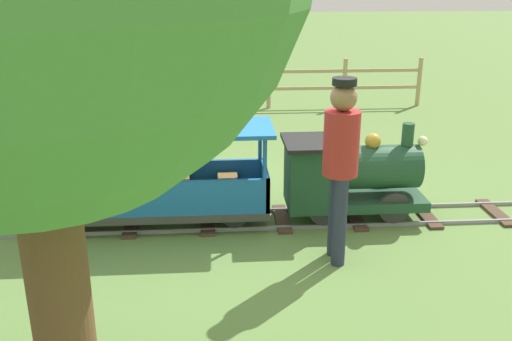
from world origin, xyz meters
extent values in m
plane|color=#608442|center=(0.00, 0.00, 0.00)|extent=(60.00, 60.00, 0.00)
cube|color=gray|center=(-0.22, 0.06, 0.02)|extent=(0.03, 6.05, 0.04)
cube|color=gray|center=(0.22, 0.06, 0.02)|extent=(0.03, 6.05, 0.04)
cube|color=#4C3828|center=(0.00, -1.83, 0.01)|extent=(0.68, 0.14, 0.03)
cube|color=#4C3828|center=(0.00, -1.07, 0.01)|extent=(0.68, 0.14, 0.03)
cube|color=#4C3828|center=(0.00, -0.31, 0.01)|extent=(0.68, 0.14, 0.03)
cube|color=#4C3828|center=(0.00, 0.44, 0.01)|extent=(0.68, 0.14, 0.03)
cube|color=#4C3828|center=(0.00, 1.20, 0.01)|extent=(0.68, 0.14, 0.03)
cube|color=#4C3828|center=(0.00, 1.96, 0.01)|extent=(0.68, 0.14, 0.03)
cube|color=#4C3828|center=(0.00, 2.71, 0.01)|extent=(0.68, 0.14, 0.03)
cube|color=#1E472D|center=(0.00, 1.19, 0.21)|extent=(0.56, 1.40, 0.10)
cylinder|color=#1E472D|center=(0.00, 1.39, 0.56)|extent=(0.44, 0.85, 0.44)
cylinder|color=#B7932D|center=(0.00, 1.81, 0.56)|extent=(0.37, 0.02, 0.37)
cylinder|color=#1E472D|center=(0.00, 1.69, 0.89)|extent=(0.12, 0.12, 0.22)
sphere|color=#B7932D|center=(0.00, 1.34, 0.83)|extent=(0.16, 0.16, 0.16)
cube|color=#1E472D|center=(0.00, 0.71, 0.54)|extent=(0.56, 0.45, 0.55)
cube|color=black|center=(0.00, 0.71, 0.83)|extent=(0.64, 0.53, 0.04)
sphere|color=#F2EAB2|center=(0.00, 1.84, 0.82)|extent=(0.10, 0.10, 0.10)
cylinder|color=#2D2D2D|center=(-0.22, 1.54, 0.20)|extent=(0.05, 0.32, 0.32)
cylinder|color=#2D2D2D|center=(0.22, 1.54, 0.20)|extent=(0.05, 0.32, 0.32)
cylinder|color=#2D2D2D|center=(-0.22, 0.84, 0.20)|extent=(0.05, 0.32, 0.32)
cylinder|color=#2D2D2D|center=(0.22, 0.84, 0.20)|extent=(0.05, 0.32, 0.32)
cube|color=#3F3F3F|center=(0.00, -0.84, 0.18)|extent=(0.64, 2.25, 0.08)
cube|color=blue|center=(-0.30, -0.84, 0.40)|extent=(0.04, 2.25, 0.35)
cube|color=blue|center=(0.30, -0.84, 0.40)|extent=(0.04, 2.25, 0.35)
cube|color=blue|center=(0.00, 0.27, 0.40)|extent=(0.64, 0.04, 0.35)
cube|color=blue|center=(0.00, -1.94, 0.40)|extent=(0.64, 0.04, 0.35)
cylinder|color=blue|center=(-0.29, 0.24, 0.59)|extent=(0.04, 0.04, 0.75)
cylinder|color=blue|center=(0.29, 0.24, 0.59)|extent=(0.04, 0.04, 0.75)
cylinder|color=blue|center=(-0.29, -1.91, 0.59)|extent=(0.04, 0.04, 0.75)
cylinder|color=blue|center=(0.29, -1.91, 0.59)|extent=(0.04, 0.04, 0.75)
cube|color=blue|center=(0.00, -0.84, 0.99)|extent=(0.74, 2.35, 0.04)
cube|color=olive|center=(0.00, -1.57, 0.34)|extent=(0.48, 0.20, 0.24)
cube|color=olive|center=(0.00, -1.08, 0.34)|extent=(0.48, 0.20, 0.24)
cube|color=olive|center=(0.00, -0.59, 0.34)|extent=(0.48, 0.20, 0.24)
cube|color=olive|center=(0.00, -0.10, 0.34)|extent=(0.48, 0.20, 0.24)
cylinder|color=#262626|center=(-0.22, -0.05, 0.16)|extent=(0.04, 0.24, 0.24)
cylinder|color=#262626|center=(0.22, -0.05, 0.16)|extent=(0.04, 0.24, 0.24)
cylinder|color=#262626|center=(-0.22, -1.62, 0.16)|extent=(0.04, 0.24, 0.24)
cylinder|color=#262626|center=(0.22, -1.62, 0.16)|extent=(0.04, 0.24, 0.24)
cylinder|color=#282D47|center=(0.76, 0.83, 0.40)|extent=(0.12, 0.12, 0.80)
cylinder|color=#282D47|center=(0.94, 0.83, 0.40)|extent=(0.12, 0.12, 0.80)
cylinder|color=#B22828|center=(0.85, 0.83, 1.08)|extent=(0.30, 0.30, 0.55)
sphere|color=#936B4C|center=(0.85, 0.83, 1.46)|extent=(0.22, 0.22, 0.22)
cylinder|color=black|center=(0.85, 0.83, 1.59)|extent=(0.20, 0.20, 0.06)
cube|color=olive|center=(-2.38, -1.05, 0.42)|extent=(1.36, 0.67, 0.06)
cube|color=olive|center=(-2.42, -0.87, 0.62)|extent=(1.28, 0.32, 0.40)
cube|color=#333333|center=(-1.83, -0.93, 0.21)|extent=(0.15, 0.33, 0.42)
cube|color=#333333|center=(-2.94, -1.17, 0.21)|extent=(0.15, 0.33, 0.42)
cylinder|color=#4C3823|center=(-3.26, -2.59, 0.90)|extent=(0.33, 0.33, 1.80)
cylinder|color=brown|center=(2.66, -1.04, 0.86)|extent=(0.32, 0.32, 1.71)
cylinder|color=tan|center=(-5.00, -3.46, 0.45)|extent=(0.08, 0.08, 0.90)
cylinder|color=tan|center=(-5.00, -2.05, 0.45)|extent=(0.08, 0.08, 0.90)
cylinder|color=tan|center=(-5.00, -0.64, 0.45)|extent=(0.08, 0.08, 0.90)
cylinder|color=tan|center=(-5.00, 0.77, 0.45)|extent=(0.08, 0.08, 0.90)
cylinder|color=tan|center=(-5.00, 2.18, 0.45)|extent=(0.08, 0.08, 0.90)
cylinder|color=tan|center=(-5.00, 3.59, 0.45)|extent=(0.08, 0.08, 0.90)
cube|color=tan|center=(-5.00, 0.06, 0.68)|extent=(0.04, 7.05, 0.06)
cube|color=tan|center=(-5.00, 0.06, 0.36)|extent=(0.04, 7.05, 0.06)
camera|label=1|loc=(5.30, -0.20, 2.44)|focal=39.91mm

